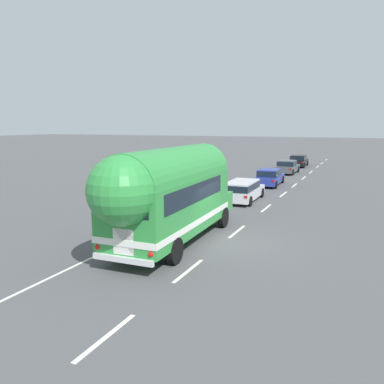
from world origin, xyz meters
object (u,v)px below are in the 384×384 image
(car_lead, at_px, (243,189))
(car_fourth, at_px, (298,160))
(car_second, at_px, (269,176))
(car_third, at_px, (287,166))
(painted_bus, at_px, (168,192))

(car_lead, relative_size, car_fourth, 1.05)
(car_second, xyz_separation_m, car_fourth, (-0.23, 16.39, -0.00))
(car_lead, xyz_separation_m, car_third, (-0.17, 16.55, -0.06))
(car_third, bearing_deg, painted_bus, -89.56)
(car_third, bearing_deg, car_lead, -89.41)
(car_lead, height_order, car_third, same)
(painted_bus, bearing_deg, car_second, 90.09)
(car_lead, bearing_deg, car_second, 89.91)
(car_lead, distance_m, car_second, 7.68)
(painted_bus, distance_m, car_fourth, 34.88)
(painted_bus, relative_size, car_third, 2.31)
(car_second, xyz_separation_m, car_third, (-0.18, 8.87, -0.01))
(car_second, bearing_deg, car_fourth, 90.81)
(painted_bus, height_order, car_lead, painted_bus)
(car_third, bearing_deg, car_second, -88.83)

